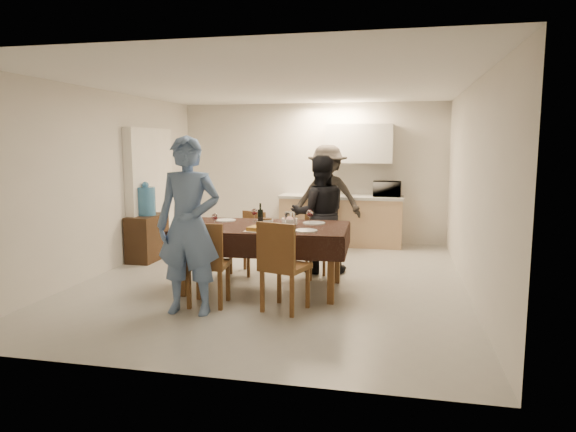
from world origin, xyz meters
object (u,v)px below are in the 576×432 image
microwave (387,189)px  savoury_tart (263,229)px  dining_table (263,229)px  person_far (319,214)px  water_jug (146,201)px  wine_bottle (260,214)px  water_pitcher (290,220)px  person_near (189,226)px  person_kitchen (327,198)px  console (147,238)px

microwave → savoury_tart: bearing=69.1°
dining_table → person_far: person_far is taller
water_jug → wine_bottle: bearing=-28.5°
wine_bottle → savoury_tart: 0.47m
dining_table → wine_bottle: size_ratio=7.71×
water_jug → water_pitcher: (2.60, -1.29, -0.03)m
water_jug → water_pitcher: size_ratio=2.36×
savoury_tart → person_near: person_near is taller
dining_table → water_jug: 2.57m
water_pitcher → microwave: 3.40m
dining_table → person_near: person_near is taller
wine_bottle → person_kitchen: 2.71m
console → person_far: 2.85m
console → person_far: bearing=-3.9°
dining_table → person_near: bearing=-120.1°
wine_bottle → savoury_tart: bearing=-70.8°
person_near → water_pitcher: bearing=44.7°
water_jug → water_pitcher: 2.90m
wine_bottle → person_kitchen: (0.48, 2.66, -0.05)m
wine_bottle → console: bearing=151.5°
console → wine_bottle: bearing=-28.5°
water_jug → savoury_tart: 2.86m
water_pitcher → microwave: microwave is taller
console → wine_bottle: 2.57m
water_pitcher → person_far: size_ratio=0.11×
water_jug → person_near: (1.70, -2.29, 0.02)m
wine_bottle → microwave: microwave is taller
dining_table → console: size_ratio=2.76×
person_near → person_far: (1.10, 2.10, -0.12)m
person_kitchen → wine_bottle: bearing=-100.3°
savoury_tart → microwave: 3.80m
console → microwave: 4.22m
console → water_pitcher: water_pitcher is taller
water_pitcher → person_far: person_far is taller
microwave → water_jug: bearing=27.4°
dining_table → wine_bottle: wine_bottle is taller
person_kitchen → water_pitcher: bearing=-91.7°
dining_table → water_pitcher: bearing=-10.6°
wine_bottle → water_pitcher: wine_bottle is taller
savoury_tart → person_far: (0.45, 1.43, -0.00)m
dining_table → person_far: 1.19m
water_pitcher → microwave: (1.10, 3.21, 0.13)m
person_near → person_far: size_ratio=1.15×
microwave → person_near: bearing=64.6°
water_pitcher → person_near: person_near is taller
dining_table → console: bearing=148.6°
water_jug → person_kitchen: size_ratio=0.24×
dining_table → person_kitchen: size_ratio=1.18×
dining_table → wine_bottle: bearing=132.6°
person_near → person_far: 2.37m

